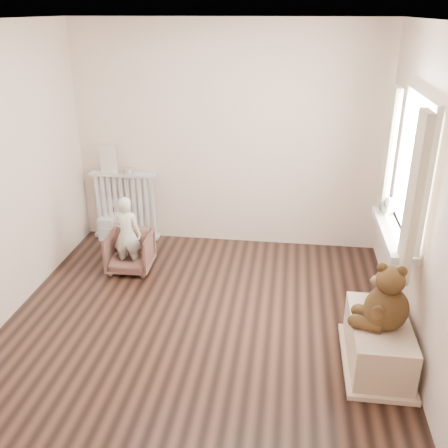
# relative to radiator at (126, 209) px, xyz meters

# --- Properties ---
(floor) EXTENTS (3.60, 3.60, 0.01)m
(floor) POSITION_rel_radiator_xyz_m (1.25, -1.68, -0.39)
(floor) COLOR black
(floor) RESTS_ON ground
(ceiling) EXTENTS (3.60, 3.60, 0.01)m
(ceiling) POSITION_rel_radiator_xyz_m (1.25, -1.68, 2.21)
(ceiling) COLOR white
(ceiling) RESTS_ON ground
(back_wall) EXTENTS (3.60, 0.02, 2.60)m
(back_wall) POSITION_rel_radiator_xyz_m (1.25, 0.12, 0.91)
(back_wall) COLOR white
(back_wall) RESTS_ON ground
(front_wall) EXTENTS (3.60, 0.02, 2.60)m
(front_wall) POSITION_rel_radiator_xyz_m (1.25, -3.48, 0.91)
(front_wall) COLOR white
(front_wall) RESTS_ON ground
(right_wall) EXTENTS (0.02, 3.60, 2.60)m
(right_wall) POSITION_rel_radiator_xyz_m (3.05, -1.68, 0.91)
(right_wall) COLOR white
(right_wall) RESTS_ON ground
(window) EXTENTS (0.03, 0.90, 1.10)m
(window) POSITION_rel_radiator_xyz_m (3.01, -1.38, 1.06)
(window) COLOR white
(window) RESTS_ON right_wall
(window_sill) EXTENTS (0.22, 1.10, 0.06)m
(window_sill) POSITION_rel_radiator_xyz_m (2.92, -1.38, 0.48)
(window_sill) COLOR silver
(window_sill) RESTS_ON right_wall
(curtain_left) EXTENTS (0.06, 0.26, 1.30)m
(curtain_left) POSITION_rel_radiator_xyz_m (2.90, -1.95, 1.00)
(curtain_left) COLOR beige
(curtain_left) RESTS_ON right_wall
(curtain_right) EXTENTS (0.06, 0.26, 1.30)m
(curtain_right) POSITION_rel_radiator_xyz_m (2.90, -0.81, 1.00)
(curtain_right) COLOR beige
(curtain_right) RESTS_ON right_wall
(radiator) EXTENTS (0.81, 0.15, 0.86)m
(radiator) POSITION_rel_radiator_xyz_m (0.00, 0.00, 0.00)
(radiator) COLOR silver
(radiator) RESTS_ON floor
(paper_doll) EXTENTS (0.21, 0.02, 0.34)m
(paper_doll) POSITION_rel_radiator_xyz_m (-0.16, 0.00, 0.64)
(paper_doll) COLOR beige
(paper_doll) RESTS_ON radiator
(tin_a) EXTENTS (0.11, 0.11, 0.07)m
(tin_a) POSITION_rel_radiator_xyz_m (0.07, 0.00, 0.50)
(tin_a) COLOR #A59E8C
(tin_a) RESTS_ON radiator
(toy_vanity) EXTENTS (0.33, 0.24, 0.52)m
(toy_vanity) POSITION_rel_radiator_xyz_m (-0.16, -0.03, -0.11)
(toy_vanity) COLOR silver
(toy_vanity) RESTS_ON floor
(armchair) EXTENTS (0.48, 0.50, 0.44)m
(armchair) POSITION_rel_radiator_xyz_m (0.30, -0.81, -0.17)
(armchair) COLOR brown
(armchair) RESTS_ON floor
(child) EXTENTS (0.32, 0.22, 0.86)m
(child) POSITION_rel_radiator_xyz_m (0.30, -0.86, 0.06)
(child) COLOR white
(child) RESTS_ON armchair
(toy_bench) EXTENTS (0.46, 0.86, 0.41)m
(toy_bench) POSITION_rel_radiator_xyz_m (2.77, -2.08, -0.19)
(toy_bench) COLOR beige
(toy_bench) RESTS_ON floor
(teddy_bear) EXTENTS (0.51, 0.44, 0.54)m
(teddy_bear) POSITION_rel_radiator_xyz_m (2.78, -2.15, 0.28)
(teddy_bear) COLOR #32200E
(teddy_bear) RESTS_ON toy_bench
(plush_cat) EXTENTS (0.16, 0.24, 0.20)m
(plush_cat) POSITION_rel_radiator_xyz_m (2.91, -1.02, 0.61)
(plush_cat) COLOR #6E645D
(plush_cat) RESTS_ON window_sill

